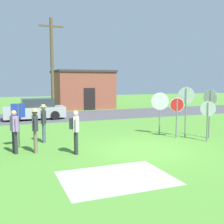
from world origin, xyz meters
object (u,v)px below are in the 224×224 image
(stop_sign_nearest, at_px, (177,111))
(person_in_dark_shirt, at_px, (75,129))
(person_near_signs, at_px, (14,129))
(stop_sign_rear_left, at_px, (160,106))
(person_in_blue, at_px, (44,121))
(stop_sign_leaning_left, at_px, (186,103))
(person_in_teal, at_px, (35,128))
(utility_pole, at_px, (52,66))
(parked_car_on_street, at_px, (35,110))
(stop_sign_leaning_right, at_px, (210,105))
(info_panel_middle, at_px, (18,117))
(stop_sign_low_front, at_px, (208,114))

(stop_sign_nearest, xyz_separation_m, person_in_dark_shirt, (-5.38, -1.14, -0.36))
(stop_sign_nearest, distance_m, person_near_signs, 7.57)
(stop_sign_rear_left, height_order, person_in_blue, stop_sign_rear_left)
(stop_sign_leaning_left, bearing_deg, person_in_teal, -177.39)
(utility_pole, bearing_deg, person_in_dark_shirt, -94.98)
(parked_car_on_street, bearing_deg, person_in_teal, -95.83)
(person_in_teal, height_order, person_in_dark_shirt, person_in_teal)
(stop_sign_leaning_left, relative_size, stop_sign_leaning_right, 1.05)
(parked_car_on_street, height_order, person_near_signs, person_near_signs)
(stop_sign_rear_left, xyz_separation_m, person_near_signs, (-7.24, -1.29, -0.56))
(stop_sign_leaning_left, relative_size, info_panel_middle, 1.34)
(person_near_signs, relative_size, person_in_teal, 0.97)
(stop_sign_low_front, xyz_separation_m, person_in_teal, (-7.65, 0.84, -0.29))
(stop_sign_nearest, relative_size, person_in_teal, 1.14)
(stop_sign_nearest, distance_m, stop_sign_leaning_right, 1.61)
(stop_sign_rear_left, height_order, person_in_dark_shirt, stop_sign_rear_left)
(utility_pole, height_order, person_in_blue, utility_pole)
(person_in_dark_shirt, relative_size, info_panel_middle, 0.91)
(stop_sign_leaning_left, height_order, info_panel_middle, stop_sign_leaning_left)
(stop_sign_leaning_left, xyz_separation_m, stop_sign_rear_left, (-0.81, 1.11, -0.22))
(utility_pole, relative_size, person_near_signs, 4.37)
(person_in_dark_shirt, bearing_deg, stop_sign_leaning_right, 4.00)
(stop_sign_nearest, bearing_deg, stop_sign_leaning_right, -24.92)
(person_in_blue, distance_m, person_in_dark_shirt, 2.63)
(stop_sign_low_front, distance_m, person_in_blue, 7.55)
(stop_sign_nearest, xyz_separation_m, person_in_teal, (-6.79, -0.37, -0.35))
(stop_sign_nearest, bearing_deg, parked_car_on_street, 121.89)
(utility_pole, bearing_deg, stop_sign_nearest, -65.37)
(person_in_teal, distance_m, person_in_dark_shirt, 1.61)
(person_in_teal, xyz_separation_m, info_panel_middle, (-0.56, 1.12, 0.31))
(stop_sign_leaning_left, height_order, person_near_signs, stop_sign_leaning_left)
(parked_car_on_street, bearing_deg, person_near_signs, -100.39)
(stop_sign_leaning_right, distance_m, person_in_blue, 7.96)
(stop_sign_leaning_right, height_order, person_in_blue, stop_sign_leaning_right)
(parked_car_on_street, xyz_separation_m, stop_sign_rear_left, (5.49, -8.26, 0.83))
(person_in_teal, bearing_deg, stop_sign_rear_left, 12.56)
(utility_pole, relative_size, stop_sign_low_front, 3.93)
(parked_car_on_street, height_order, stop_sign_leaning_left, stop_sign_leaning_left)
(stop_sign_low_front, xyz_separation_m, stop_sign_rear_left, (-1.17, 2.29, 0.24))
(stop_sign_leaning_left, height_order, stop_sign_low_front, stop_sign_leaning_left)
(stop_sign_leaning_right, relative_size, stop_sign_low_front, 1.28)
(person_near_signs, xyz_separation_m, person_in_blue, (1.31, 1.56, 0.03))
(stop_sign_rear_left, relative_size, person_in_teal, 1.26)
(stop_sign_rear_left, distance_m, person_in_dark_shirt, 5.55)
(stop_sign_leaning_right, bearing_deg, person_in_teal, 177.96)
(stop_sign_nearest, height_order, person_in_dark_shirt, stop_sign_nearest)
(stop_sign_rear_left, bearing_deg, person_near_signs, -169.92)
(person_in_blue, height_order, info_panel_middle, info_panel_middle)
(stop_sign_rear_left, xyz_separation_m, person_in_blue, (-5.92, 0.28, -0.53))
(stop_sign_low_front, distance_m, info_panel_middle, 8.44)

